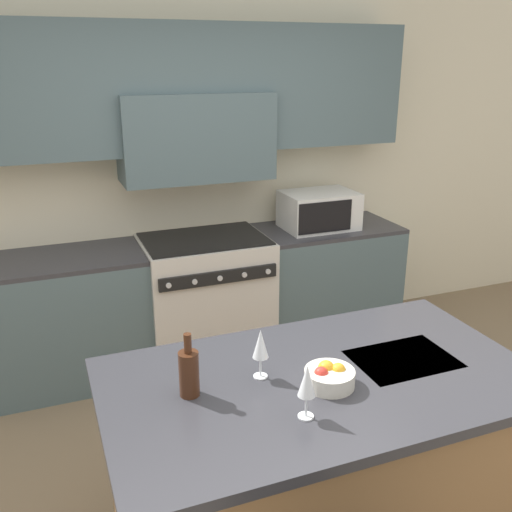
{
  "coord_description": "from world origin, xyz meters",
  "views": [
    {
      "loc": [
        -1.07,
        -2.01,
        2.18
      ],
      "look_at": [
        -0.04,
        0.64,
        1.18
      ],
      "focal_mm": 40.0,
      "sensor_mm": 36.0,
      "label": 1
    }
  ],
  "objects_px": {
    "range_stove": "(206,298)",
    "wine_glass_far": "(261,345)",
    "wine_bottle": "(189,372)",
    "wine_glass_near": "(307,382)",
    "fruit_bowl": "(329,376)",
    "microwave": "(319,210)"
  },
  "relations": [
    {
      "from": "microwave",
      "to": "fruit_bowl",
      "type": "xyz_separation_m",
      "value": [
        -1.0,
        -2.05,
        -0.09
      ]
    },
    {
      "from": "wine_glass_far",
      "to": "wine_glass_near",
      "type": "bearing_deg",
      "value": -80.68
    },
    {
      "from": "microwave",
      "to": "wine_glass_far",
      "type": "bearing_deg",
      "value": -123.21
    },
    {
      "from": "range_stove",
      "to": "wine_glass_near",
      "type": "bearing_deg",
      "value": -96.7
    },
    {
      "from": "microwave",
      "to": "range_stove",
      "type": "bearing_deg",
      "value": -178.85
    },
    {
      "from": "wine_glass_near",
      "to": "wine_glass_far",
      "type": "distance_m",
      "value": 0.32
    },
    {
      "from": "wine_glass_near",
      "to": "wine_glass_far",
      "type": "height_order",
      "value": "same"
    },
    {
      "from": "wine_bottle",
      "to": "wine_glass_far",
      "type": "height_order",
      "value": "wine_bottle"
    },
    {
      "from": "range_stove",
      "to": "wine_glass_near",
      "type": "height_order",
      "value": "wine_glass_near"
    },
    {
      "from": "range_stove",
      "to": "wine_glass_near",
      "type": "distance_m",
      "value": 2.29
    },
    {
      "from": "microwave",
      "to": "wine_glass_far",
      "type": "relative_size",
      "value": 2.57
    },
    {
      "from": "microwave",
      "to": "wine_bottle",
      "type": "height_order",
      "value": "microwave"
    },
    {
      "from": "fruit_bowl",
      "to": "range_stove",
      "type": "bearing_deg",
      "value": 87.86
    },
    {
      "from": "wine_bottle",
      "to": "fruit_bowl",
      "type": "xyz_separation_m",
      "value": [
        0.54,
        -0.14,
        -0.06
      ]
    },
    {
      "from": "range_stove",
      "to": "wine_glass_far",
      "type": "relative_size",
      "value": 4.4
    },
    {
      "from": "microwave",
      "to": "wine_bottle",
      "type": "distance_m",
      "value": 2.46
    },
    {
      "from": "wine_bottle",
      "to": "wine_glass_near",
      "type": "relative_size",
      "value": 1.22
    },
    {
      "from": "wine_glass_far",
      "to": "wine_bottle",
      "type": "bearing_deg",
      "value": -176.14
    },
    {
      "from": "fruit_bowl",
      "to": "microwave",
      "type": "bearing_deg",
      "value": 63.88
    },
    {
      "from": "microwave",
      "to": "wine_glass_near",
      "type": "xyz_separation_m",
      "value": [
        -1.19,
        -2.21,
        0.02
      ]
    },
    {
      "from": "microwave",
      "to": "wine_glass_near",
      "type": "height_order",
      "value": "microwave"
    },
    {
      "from": "wine_bottle",
      "to": "wine_glass_near",
      "type": "distance_m",
      "value": 0.47
    }
  ]
}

